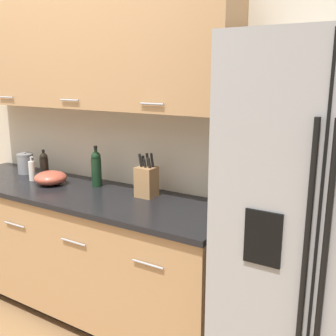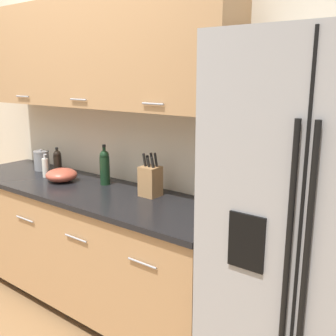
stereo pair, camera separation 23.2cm
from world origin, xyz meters
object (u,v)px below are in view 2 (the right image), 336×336
(steel_canister, at_px, (42,160))
(wine_bottle, at_px, (105,167))
(refrigerator, at_px, (324,247))
(oil_bottle, at_px, (58,162))
(knife_block, at_px, (150,180))
(mixing_bowl, at_px, (62,175))
(soap_dispenser, at_px, (45,167))

(steel_canister, bearing_deg, wine_bottle, 0.72)
(wine_bottle, xyz_separation_m, steel_canister, (-0.76, -0.01, -0.05))
(refrigerator, xyz_separation_m, oil_bottle, (-2.13, 0.16, 0.08))
(knife_block, relative_size, steel_canister, 1.65)
(mixing_bowl, bearing_deg, wine_bottle, 23.70)
(steel_canister, xyz_separation_m, mixing_bowl, (0.43, -0.13, -0.03))
(knife_block, relative_size, oil_bottle, 1.31)
(knife_block, bearing_deg, soap_dispenser, -172.90)
(refrigerator, relative_size, soap_dispenser, 10.05)
(knife_block, distance_m, soap_dispenser, 0.98)
(knife_block, relative_size, mixing_bowl, 1.26)
(soap_dispenser, height_order, steel_canister, soap_dispenser)
(wine_bottle, height_order, steel_canister, wine_bottle)
(knife_block, bearing_deg, refrigerator, -8.40)
(steel_canister, relative_size, mixing_bowl, 0.76)
(knife_block, xyz_separation_m, oil_bottle, (-0.95, -0.02, -0.00))
(steel_canister, bearing_deg, refrigerator, -4.29)
(steel_canister, height_order, mixing_bowl, steel_canister)
(refrigerator, distance_m, knife_block, 1.19)
(wine_bottle, bearing_deg, knife_block, -1.82)
(wine_bottle, distance_m, soap_dispenser, 0.55)
(mixing_bowl, bearing_deg, soap_dispenser, 178.33)
(oil_bottle, bearing_deg, wine_bottle, 3.61)
(refrigerator, xyz_separation_m, steel_canister, (-2.38, 0.18, 0.06))
(oil_bottle, relative_size, mixing_bowl, 0.96)
(soap_dispenser, bearing_deg, steel_canister, 150.82)
(oil_bottle, distance_m, steel_canister, 0.25)
(knife_block, height_order, oil_bottle, knife_block)
(knife_block, bearing_deg, steel_canister, 179.78)
(refrigerator, bearing_deg, soap_dispenser, 178.61)
(soap_dispenser, height_order, oil_bottle, oil_bottle)
(refrigerator, distance_m, steel_canister, 2.39)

